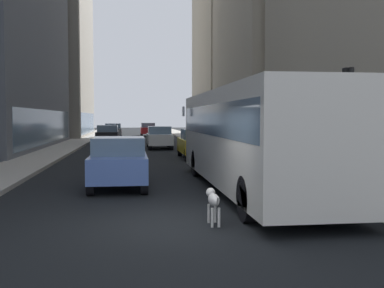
{
  "coord_description": "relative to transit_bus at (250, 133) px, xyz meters",
  "views": [
    {
      "loc": [
        -0.78,
        -9.5,
        2.23
      ],
      "look_at": [
        1.12,
        4.73,
        1.4
      ],
      "focal_mm": 42.25,
      "sensor_mm": 36.0,
      "label": 1
    }
  ],
  "objects": [
    {
      "name": "ground_plane",
      "position": [
        -2.8,
        31.03,
        -1.78
      ],
      "size": [
        120.0,
        120.0,
        0.0
      ],
      "primitive_type": "plane",
      "color": "black"
    },
    {
      "name": "sidewalk_left",
      "position": [
        -8.5,
        31.03,
        -1.7
      ],
      "size": [
        2.4,
        110.0,
        0.15
      ],
      "primitive_type": "cube",
      "color": "#ADA89E",
      "rests_on": "ground"
    },
    {
      "name": "sidewalk_right",
      "position": [
        2.9,
        31.03,
        -1.7
      ],
      "size": [
        2.4,
        110.0,
        0.15
      ],
      "primitive_type": "cube",
      "color": "#ADA89E",
      "rests_on": "ground"
    },
    {
      "name": "transit_bus",
      "position": [
        0.0,
        0.0,
        0.0
      ],
      "size": [
        2.78,
        11.53,
        3.05
      ],
      "color": "silver",
      "rests_on": "ground"
    },
    {
      "name": "car_grey_wagon",
      "position": [
        -5.6,
        37.04,
        -0.95
      ],
      "size": [
        1.8,
        4.79,
        1.62
      ],
      "color": "slate",
      "rests_on": "ground"
    },
    {
      "name": "car_white_van",
      "position": [
        -1.6,
        19.27,
        -0.96
      ],
      "size": [
        1.72,
        4.15,
        1.62
      ],
      "color": "silver",
      "rests_on": "ground"
    },
    {
      "name": "car_black_suv",
      "position": [
        -5.6,
        25.47,
        -0.95
      ],
      "size": [
        1.79,
        4.62,
        1.62
      ],
      "color": "black",
      "rests_on": "ground"
    },
    {
      "name": "car_blue_hatchback",
      "position": [
        -4.0,
        1.17,
        -0.96
      ],
      "size": [
        1.75,
        3.99,
        1.62
      ],
      "color": "#4C6BB7",
      "rests_on": "ground"
    },
    {
      "name": "car_red_coupe",
      "position": [
        -1.6,
        42.46,
        -0.95
      ],
      "size": [
        1.77,
        4.61,
        1.62
      ],
      "color": "red",
      "rests_on": "ground"
    },
    {
      "name": "car_yellow_taxi",
      "position": [
        0.0,
        11.05,
        -0.96
      ],
      "size": [
        1.83,
        4.17,
        1.62
      ],
      "color": "yellow",
      "rests_on": "ground"
    },
    {
      "name": "dalmatian_dog",
      "position": [
        -1.9,
        -4.24,
        -1.26
      ],
      "size": [
        0.22,
        0.96,
        0.72
      ],
      "color": "white",
      "rests_on": "ground"
    },
    {
      "name": "pedestrian_with_handbag",
      "position": [
        2.51,
        -1.16,
        -0.76
      ],
      "size": [
        0.45,
        0.34,
        1.69
      ],
      "color": "#1E1E2D",
      "rests_on": "sidewalk_right"
    },
    {
      "name": "pedestrian_in_coat",
      "position": [
        2.67,
        2.3,
        -0.77
      ],
      "size": [
        0.34,
        0.34,
        1.69
      ],
      "color": "#1E1E2D",
      "rests_on": "sidewalk_right"
    },
    {
      "name": "traffic_light_near",
      "position": [
        2.1,
        -2.21,
        0.66
      ],
      "size": [
        0.24,
        0.41,
        3.4
      ],
      "color": "black",
      "rests_on": "sidewalk_right"
    }
  ]
}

